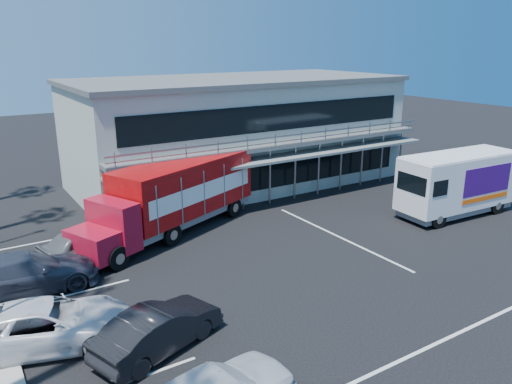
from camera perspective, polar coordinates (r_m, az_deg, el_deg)
ground at (r=22.89m, az=10.57°, el=-8.38°), size 120.00×120.00×0.00m
building at (r=35.10m, az=-2.17°, el=7.01°), size 22.40×12.00×7.30m
red_truck at (r=26.24m, az=-9.22°, el=-0.25°), size 11.06×6.62×3.69m
white_van at (r=30.70m, az=22.04°, el=0.98°), size 7.48×2.95×3.59m
parked_car_b at (r=16.98m, az=-11.06°, el=-15.12°), size 4.78×3.00×1.49m
parked_car_c at (r=18.17m, az=-22.76°, el=-13.81°), size 6.10×4.11×1.55m
parked_car_d at (r=22.05m, az=-24.85°, el=-8.44°), size 5.66×2.50×1.62m
parked_car_e at (r=24.36m, az=-18.58°, el=-5.43°), size 4.88×2.89×1.56m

